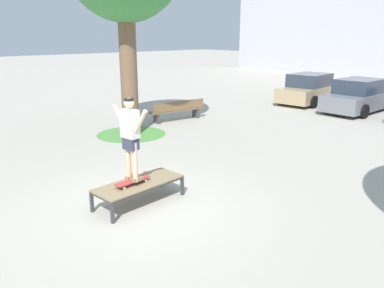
{
  "coord_description": "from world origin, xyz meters",
  "views": [
    {
      "loc": [
        6.02,
        -4.08,
        3.42
      ],
      "look_at": [
        -0.22,
        1.64,
        1.0
      ],
      "focal_mm": 35.99,
      "sensor_mm": 36.0,
      "label": 1
    }
  ],
  "objects_px": {
    "car_tan": "(310,89)",
    "park_bench": "(177,110)",
    "skater": "(130,134)",
    "skate_box": "(139,185)",
    "skateboard": "(132,181)",
    "car_grey": "(359,97)"
  },
  "relations": [
    {
      "from": "skater",
      "to": "car_grey",
      "type": "relative_size",
      "value": 0.4
    },
    {
      "from": "car_tan",
      "to": "car_grey",
      "type": "xyz_separation_m",
      "value": [
        2.78,
        -0.45,
        0.0
      ]
    },
    {
      "from": "car_tan",
      "to": "car_grey",
      "type": "bearing_deg",
      "value": -9.25
    },
    {
      "from": "skate_box",
      "to": "park_bench",
      "type": "bearing_deg",
      "value": 133.85
    },
    {
      "from": "skate_box",
      "to": "car_grey",
      "type": "relative_size",
      "value": 0.46
    },
    {
      "from": "skateboard",
      "to": "park_bench",
      "type": "xyz_separation_m",
      "value": [
        -5.56,
        5.94,
        -0.09
      ]
    },
    {
      "from": "car_grey",
      "to": "skater",
      "type": "bearing_deg",
      "value": -83.83
    },
    {
      "from": "car_tan",
      "to": "park_bench",
      "type": "distance_m",
      "value": 7.9
    },
    {
      "from": "skater",
      "to": "car_tan",
      "type": "height_order",
      "value": "skater"
    },
    {
      "from": "skateboard",
      "to": "skater",
      "type": "distance_m",
      "value": 0.99
    },
    {
      "from": "skater",
      "to": "park_bench",
      "type": "bearing_deg",
      "value": 133.14
    },
    {
      "from": "skate_box",
      "to": "park_bench",
      "type": "xyz_separation_m",
      "value": [
        -5.55,
        5.78,
        0.03
      ]
    },
    {
      "from": "skateboard",
      "to": "car_grey",
      "type": "xyz_separation_m",
      "value": [
        -1.44,
        13.27,
        0.15
      ]
    },
    {
      "from": "car_tan",
      "to": "park_bench",
      "type": "xyz_separation_m",
      "value": [
        -1.34,
        -7.79,
        -0.24
      ]
    },
    {
      "from": "car_grey",
      "to": "park_bench",
      "type": "distance_m",
      "value": 8.42
    },
    {
      "from": "car_tan",
      "to": "car_grey",
      "type": "height_order",
      "value": "same"
    },
    {
      "from": "skateboard",
      "to": "park_bench",
      "type": "height_order",
      "value": "park_bench"
    },
    {
      "from": "skateboard",
      "to": "park_bench",
      "type": "relative_size",
      "value": 0.34
    },
    {
      "from": "skate_box",
      "to": "car_tan",
      "type": "distance_m",
      "value": 14.2
    },
    {
      "from": "skate_box",
      "to": "park_bench",
      "type": "distance_m",
      "value": 8.01
    },
    {
      "from": "skater",
      "to": "car_grey",
      "type": "bearing_deg",
      "value": 96.17
    },
    {
      "from": "skate_box",
      "to": "skateboard",
      "type": "bearing_deg",
      "value": -86.28
    }
  ]
}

